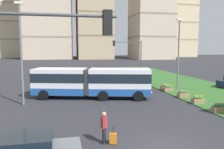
{
  "coord_description": "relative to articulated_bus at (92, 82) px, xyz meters",
  "views": [
    {
      "loc": [
        -4.99,
        -10.28,
        5.14
      ],
      "look_at": [
        0.24,
        13.51,
        2.2
      ],
      "focal_mm": 36.19,
      "sensor_mm": 36.0,
      "label": 1
    }
  ],
  "objects": [
    {
      "name": "flower_planter_5",
      "position": [
        9.13,
        2.11,
        -1.23
      ],
      "size": [
        1.1,
        0.56,
        0.74
      ],
      "color": "#937051",
      "rests_on": "grass_median"
    },
    {
      "name": "apartment_tower_eastcentre",
      "position": [
        35.88,
        73.35,
        17.01
      ],
      "size": [
        16.28,
        17.47,
        37.3
      ],
      "color": "#C6B299",
      "rests_on": "ground"
    },
    {
      "name": "ground_plane",
      "position": [
        2.14,
        -12.26,
        -1.65
      ],
      "size": [
        260.0,
        260.0,
        0.0
      ],
      "primitive_type": "plane",
      "color": "#2D2D33"
    },
    {
      "name": "flower_planter_4",
      "position": [
        9.13,
        1.33,
        -1.23
      ],
      "size": [
        1.1,
        0.56,
        0.74
      ],
      "color": "#937051",
      "rests_on": "grass_median"
    },
    {
      "name": "flower_planter_1",
      "position": [
        9.13,
        -7.42,
        -1.23
      ],
      "size": [
        1.1,
        0.56,
        0.74
      ],
      "color": "#937051",
      "rests_on": "grass_median"
    },
    {
      "name": "apartment_tower_westcentre",
      "position": [
        -8.52,
        83.09,
        21.45
      ],
      "size": [
        20.49,
        15.98,
        46.17
      ],
      "color": "#C6B299",
      "rests_on": "ground"
    },
    {
      "name": "rolling_suitcase",
      "position": [
        -0.32,
        -11.28,
        -1.34
      ],
      "size": [
        0.42,
        0.35,
        0.97
      ],
      "color": "orange",
      "rests_on": "ground"
    },
    {
      "name": "flower_planter_3",
      "position": [
        9.13,
        -1.99,
        -1.23
      ],
      "size": [
        1.1,
        0.56,
        0.74
      ],
      "color": "#937051",
      "rests_on": "grass_median"
    },
    {
      "name": "pedestrian_crossing",
      "position": [
        -0.77,
        -11.08,
        -0.65
      ],
      "size": [
        0.36,
        0.55,
        1.74
      ],
      "color": "black",
      "rests_on": "ground"
    },
    {
      "name": "streetlight_median",
      "position": [
        11.03,
        2.71,
        3.06
      ],
      "size": [
        0.7,
        0.28,
        8.55
      ],
      "color": "slate",
      "rests_on": "ground"
    },
    {
      "name": "apartment_tower_centre",
      "position": [
        11.36,
        78.72,
        17.86
      ],
      "size": [
        15.41,
        15.04,
        38.98
      ],
      "color": "tan",
      "rests_on": "ground"
    },
    {
      "name": "flower_planter_2",
      "position": [
        9.13,
        -4.58,
        -1.23
      ],
      "size": [
        1.1,
        0.56,
        0.74
      ],
      "color": "#937051",
      "rests_on": "grass_median"
    },
    {
      "name": "traffic_light_near_left",
      "position": [
        -3.97,
        -15.26,
        2.7
      ],
      "size": [
        4.33,
        0.28,
        6.33
      ],
      "color": "#474C51",
      "rests_on": "ground"
    },
    {
      "name": "car_maroon_sedan",
      "position": [
        -3.9,
        11.95,
        -0.9
      ],
      "size": [
        4.45,
        2.13,
        1.58
      ],
      "color": "maroon",
      "rests_on": "ground"
    },
    {
      "name": "traffic_light_far_right",
      "position": [
        7.23,
        9.74,
        2.59
      ],
      "size": [
        4.57,
        0.28,
        6.12
      ],
      "color": "#474C51",
      "rests_on": "ground"
    },
    {
      "name": "articulated_bus",
      "position": [
        0.0,
        0.0,
        0.0
      ],
      "size": [
        12.02,
        5.54,
        3.0
      ],
      "color": "white",
      "rests_on": "ground"
    },
    {
      "name": "grass_median",
      "position": [
        13.53,
        -2.26,
        -1.61
      ],
      "size": [
        10.0,
        70.0,
        0.08
      ],
      "primitive_type": "cube",
      "color": "#336628",
      "rests_on": "ground_plane"
    },
    {
      "name": "apartment_tower_east",
      "position": [
        57.94,
        95.61,
        25.2
      ],
      "size": [
        20.33,
        19.44,
        53.66
      ],
      "color": "beige",
      "rests_on": "ground"
    },
    {
      "name": "streetlight_left",
      "position": [
        -6.36,
        -1.53,
        3.3
      ],
      "size": [
        0.7,
        0.28,
        9.02
      ],
      "color": "slate",
      "rests_on": "ground"
    },
    {
      "name": "apartment_tower_west",
      "position": [
        -27.86,
        102.74,
        24.33
      ],
      "size": [
        20.44,
        15.8,
        51.92
      ],
      "color": "beige",
      "rests_on": "ground"
    }
  ]
}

